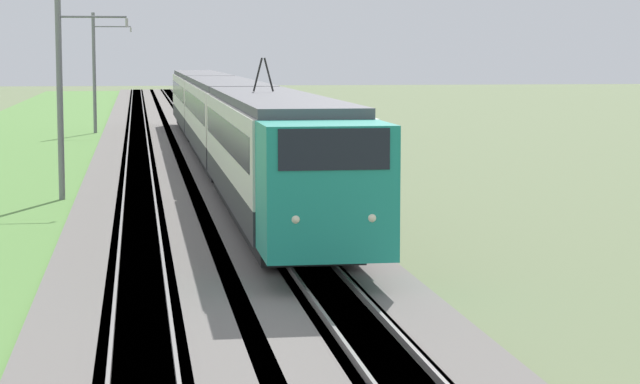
% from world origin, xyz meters
% --- Properties ---
extents(ballast_main, '(240.00, 4.40, 0.30)m').
position_xyz_m(ballast_main, '(50.00, 0.00, 0.15)').
color(ballast_main, slate).
rests_on(ballast_main, ground).
extents(ballast_adjacent, '(240.00, 4.40, 0.30)m').
position_xyz_m(ballast_adjacent, '(50.00, -3.97, 0.15)').
color(ballast_adjacent, slate).
rests_on(ballast_adjacent, ground).
extents(track_main, '(240.00, 1.57, 0.45)m').
position_xyz_m(track_main, '(50.00, 0.00, 0.16)').
color(track_main, '#4C4238').
rests_on(track_main, ground).
extents(track_adjacent, '(240.00, 1.57, 0.45)m').
position_xyz_m(track_adjacent, '(50.00, -3.97, 0.16)').
color(track_adjacent, '#4C4238').
rests_on(track_adjacent, ground).
extents(passenger_train, '(63.69, 2.93, 5.21)m').
position_xyz_m(passenger_train, '(54.48, -3.97, 2.45)').
color(passenger_train, teal).
rests_on(passenger_train, ground).
extents(catenary_mast_mid, '(0.22, 2.56, 7.52)m').
position_xyz_m(catenary_mast_mid, '(42.46, 2.67, 3.90)').
color(catenary_mast_mid, slate).
rests_on(catenary_mast_mid, ground).
extents(catenary_mast_far, '(0.22, 2.56, 7.93)m').
position_xyz_m(catenary_mast_far, '(79.79, 2.67, 4.10)').
color(catenary_mast_far, slate).
rests_on(catenary_mast_far, ground).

